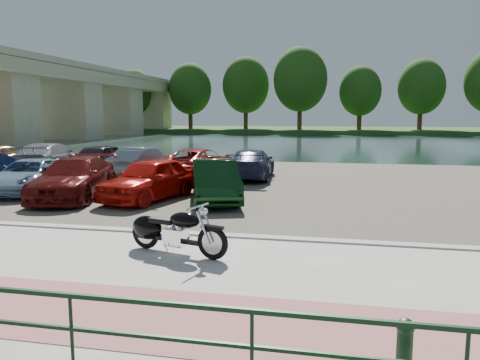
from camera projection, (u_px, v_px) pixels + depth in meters
The scene contains 21 objects.
ground at pixel (187, 266), 9.05m from camera, with size 200.00×200.00×0.00m, color #595447.
promenade at pixel (169, 282), 8.08m from camera, with size 60.00×6.00×0.10m, color #9C9A93.
pink_path at pixel (132, 315), 6.62m from camera, with size 60.00×2.00×0.01m, color #9D5860.
kerb at pixel (214, 237), 10.98m from camera, with size 60.00×0.30×0.14m, color #9C9A93.
parking_lot at pixel (269, 184), 19.72m from camera, with size 60.00×18.00×0.04m, color #413D34.
river at pixel (309, 143), 47.83m from camera, with size 120.00×40.00×0.00m, color #172A26.
far_bank at pixel (321, 130), 78.82m from camera, with size 120.00×24.00×0.60m, color #214117.
bridge at pixel (65, 92), 53.70m from camera, with size 7.00×56.00×8.55m.
railing at pixel (71, 313), 5.07m from camera, with size 24.04×0.05×0.90m.
far_trees at pixel (349, 84), 70.92m from camera, with size 70.25×10.68×12.52m.
motorcycle at pixel (169, 230), 9.56m from camera, with size 2.28×0.98×1.05m.
car_2 at pixel (31, 176), 17.38m from camera, with size 2.03×4.39×1.22m, color #7E9BB7.
car_3 at pixel (75, 178), 16.13m from camera, with size 1.96×4.82×1.40m, color #530D0B.
car_4 at pixel (150, 179), 15.81m from camera, with size 1.68×4.17×1.42m, color #B8120C.
car_5 at pixel (215, 181), 15.56m from camera, with size 1.45×4.16×1.37m, color black.
car_6 at pixel (3, 159), 23.33m from camera, with size 2.23×4.84×1.35m, color #9F6624.
car_7 at pixel (48, 158), 22.96m from camera, with size 2.11×5.19×1.51m, color gray.
car_8 at pixel (105, 158), 23.18m from camera, with size 1.71×4.25×1.45m, color black.
car_9 at pixel (142, 162), 21.96m from camera, with size 1.42×4.08×1.35m, color slate.
car_10 at pixel (199, 163), 21.46m from camera, with size 2.23×4.84×1.34m, color maroon.
car_11 at pixel (251, 164), 21.10m from camera, with size 1.84×4.54×1.32m, color #27294C.
Camera 1 is at (2.78, -8.34, 2.92)m, focal length 35.00 mm.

